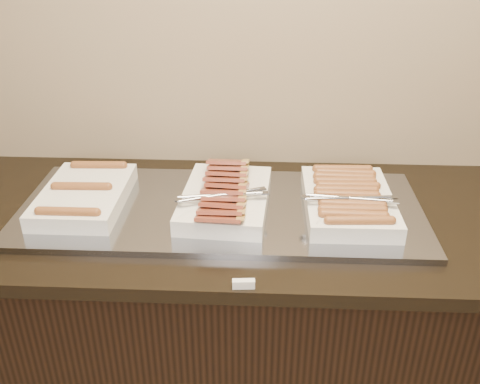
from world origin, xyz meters
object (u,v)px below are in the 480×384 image
(counter, at_px, (224,325))
(dish_left, at_px, (85,195))
(warming_tray, at_px, (221,209))
(dish_right, at_px, (348,200))
(dish_center, at_px, (225,197))

(counter, bearing_deg, dish_left, 180.00)
(counter, relative_size, warming_tray, 1.72)
(warming_tray, relative_size, dish_right, 3.16)
(dish_left, xyz_separation_m, dish_center, (0.42, -0.00, 0.01))
(warming_tray, bearing_deg, dish_left, 180.00)
(warming_tray, xyz_separation_m, dish_right, (0.38, -0.00, 0.04))
(dish_left, distance_m, dish_center, 0.42)
(dish_left, bearing_deg, dish_right, -0.15)
(counter, bearing_deg, dish_center, -17.67)
(counter, height_order, dish_left, dish_left)
(warming_tray, height_order, dish_right, dish_right)
(dish_left, xyz_separation_m, dish_right, (0.79, -0.00, 0.01))
(dish_right, bearing_deg, dish_center, 179.59)
(counter, height_order, warming_tray, warming_tray)
(dish_center, bearing_deg, counter, 166.10)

